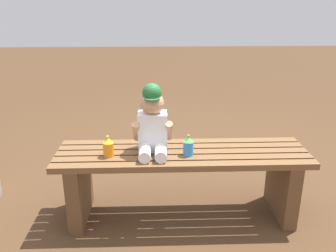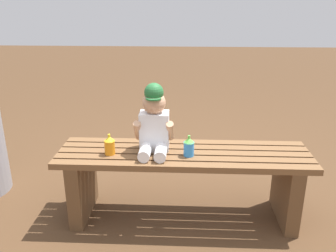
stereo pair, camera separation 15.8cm
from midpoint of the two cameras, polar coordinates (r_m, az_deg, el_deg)
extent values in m
plane|color=#4C331E|center=(2.32, 0.17, -14.03)|extent=(16.00, 16.00, 0.00)
cube|color=brown|center=(1.97, 0.37, -6.57)|extent=(1.49, 0.07, 0.04)
cube|color=brown|center=(2.04, 0.27, -5.54)|extent=(1.49, 0.07, 0.04)
cube|color=brown|center=(2.12, 0.18, -4.58)|extent=(1.49, 0.07, 0.04)
cube|color=brown|center=(2.19, 0.10, -3.68)|extent=(1.49, 0.07, 0.04)
cube|color=brown|center=(2.27, 0.02, -2.84)|extent=(1.49, 0.07, 0.04)
cube|color=brown|center=(2.28, -15.93, -9.64)|extent=(0.08, 0.40, 0.40)
cube|color=brown|center=(2.32, 15.96, -9.08)|extent=(0.08, 0.40, 0.40)
cube|color=white|center=(2.10, -4.64, -0.90)|extent=(0.17, 0.12, 0.23)
sphere|color=tan|center=(2.04, -4.77, 3.63)|extent=(0.14, 0.14, 0.14)
cylinder|color=#266633|center=(2.00, -4.85, 4.35)|extent=(0.09, 0.09, 0.01)
sphere|color=#266633|center=(2.03, -4.82, 5.29)|extent=(0.11, 0.11, 0.11)
cylinder|color=white|center=(2.02, -5.99, -4.27)|extent=(0.07, 0.16, 0.07)
cylinder|color=white|center=(2.02, -3.43, -4.25)|extent=(0.07, 0.16, 0.07)
cylinder|color=tan|center=(2.07, -7.27, -0.85)|extent=(0.04, 0.12, 0.14)
cylinder|color=tan|center=(2.06, -2.08, -0.79)|extent=(0.04, 0.12, 0.14)
cylinder|color=orange|center=(2.07, -11.70, -3.71)|extent=(0.06, 0.06, 0.08)
cone|color=yellow|center=(2.05, -11.81, -2.32)|extent=(0.06, 0.06, 0.03)
cylinder|color=yellow|center=(2.05, -11.85, -1.85)|extent=(0.01, 0.01, 0.02)
cylinder|color=#338CE5|center=(2.05, 1.05, -3.60)|extent=(0.06, 0.06, 0.08)
cone|color=#66CC4C|center=(2.03, 1.06, -2.19)|extent=(0.06, 0.06, 0.03)
cylinder|color=#66CC4C|center=(2.02, 1.06, -1.72)|extent=(0.01, 0.01, 0.02)
camera|label=1|loc=(0.08, -92.27, -0.83)|focal=38.03mm
camera|label=2|loc=(0.08, 87.73, 0.83)|focal=38.03mm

